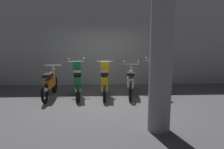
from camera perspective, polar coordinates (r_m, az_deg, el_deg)
ground_plane at (r=6.96m, az=-1.86°, el=-6.96°), size 80.00×80.00×0.00m
back_wall at (r=9.20m, az=-2.19°, el=6.61°), size 16.00×0.30×2.98m
motorbike_slot_0 at (r=7.54m, az=-15.94°, el=-2.17°), size 0.56×1.95×1.03m
motorbike_slot_1 at (r=7.41m, az=-9.07°, el=-1.83°), size 0.59×1.68×1.29m
motorbike_slot_2 at (r=7.32m, az=-1.95°, el=-1.87°), size 0.56×1.68×1.18m
motorbike_slot_3 at (r=7.60m, az=4.95°, el=-1.72°), size 0.58×1.94×1.15m
motorbike_slot_4 at (r=7.74m, az=11.63°, el=-1.40°), size 0.59×1.68×1.29m
support_pillar at (r=4.63m, az=12.71°, el=3.06°), size 0.48×0.48×2.98m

